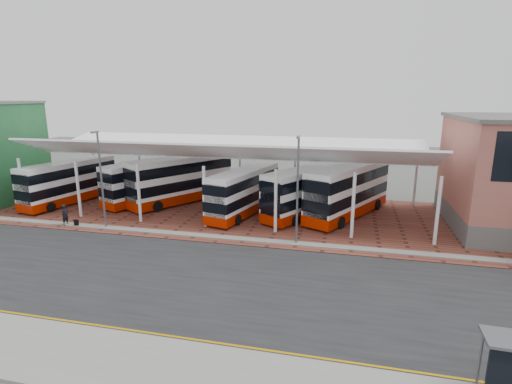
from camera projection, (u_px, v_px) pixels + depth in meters
ground at (249, 278)px, 24.27m from camera, size 140.00×140.00×0.00m
road at (245, 285)px, 23.32m from camera, size 120.00×14.00×0.02m
forecourt at (306, 218)px, 36.10m from camera, size 72.00×16.00×0.06m
sidewalk at (193, 375)px, 15.75m from camera, size 120.00×4.00×0.14m
north_kerb at (270, 241)px, 30.11m from camera, size 120.00×0.80×0.14m
yellow_line_near at (210, 346)px, 17.65m from camera, size 120.00×0.12×0.01m
yellow_line_far at (213, 342)px, 17.93m from camera, size 120.00×0.12×0.01m
canopy at (224, 150)px, 37.41m from camera, size 37.00×11.63×7.07m
lamp_west at (101, 177)px, 32.31m from camera, size 0.16×0.90×8.07m
lamp_east at (297, 187)px, 28.72m from camera, size 0.16×0.90×8.07m
bus_0 at (69, 182)px, 40.64m from camera, size 4.51×10.57×4.25m
bus_1 at (149, 181)px, 41.18m from camera, size 6.01×10.35×4.21m
bus_2 at (181, 180)px, 40.68m from camera, size 8.20×11.11×4.71m
bus_3 at (244, 192)px, 36.75m from camera, size 4.67×10.31×4.14m
bus_4 at (307, 192)px, 36.46m from camera, size 7.30×10.40×4.35m
bus_5 at (348, 191)px, 36.04m from camera, size 7.42×11.32×4.68m
pedestrian at (65, 215)px, 33.66m from camera, size 0.54×0.73×1.83m
suitcase at (76, 223)px, 33.59m from camera, size 0.32×0.23×0.55m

